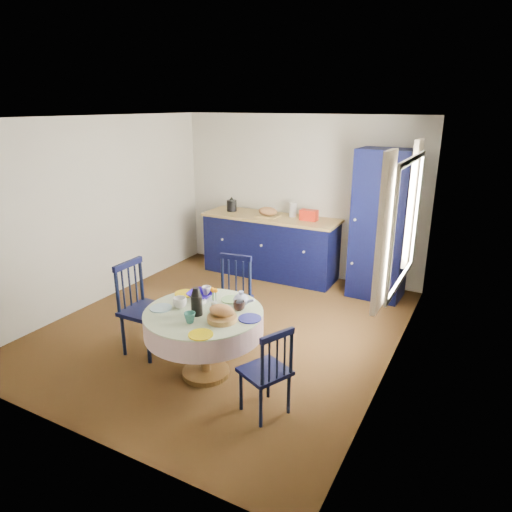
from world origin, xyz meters
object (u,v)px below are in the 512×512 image
Objects in this scene: chair_right at (268,371)px; cobalt_bowl at (201,295)px; mug_a at (180,303)px; mug_d at (206,291)px; kitchen_counter at (270,245)px; dining_table at (205,322)px; chair_left at (142,307)px; chair_far at (232,297)px; mug_b at (190,318)px; mug_c at (239,306)px; pantry_cabinet at (381,226)px.

chair_right is 1.20m from cobalt_bowl.
mug_d is at bearing 83.03° from mug_a.
cobalt_bowl is at bearing -79.86° from kitchen_counter.
mug_a is (-0.26, -0.04, 0.17)m from dining_table.
mug_a is at bearing -101.98° from chair_left.
dining_table reaches higher than cobalt_bowl.
chair_left reaches higher than dining_table.
dining_table reaches higher than chair_far.
chair_right is 7.95× the size of mug_b.
mug_c is (0.55, 0.23, -0.01)m from mug_a.
cobalt_bowl is at bearing -112.85° from pantry_cabinet.
chair_far is 0.87m from mug_c.
chair_left is at bearing 159.03° from mug_b.
pantry_cabinet is 15.15× the size of mug_a.
chair_left is at bearing 168.23° from mug_a.
kitchen_counter is 2.54× the size of chair_right.
kitchen_counter is 2.99m from mug_a.
chair_far is (0.68, 0.77, -0.03)m from chair_left.
chair_left is 9.55× the size of mug_b.
chair_left is (-1.89, -2.76, -0.52)m from pantry_cabinet.
pantry_cabinet reaches higher than dining_table.
mug_b is 0.57m from cobalt_bowl.
dining_table is 0.32m from mug_a.
kitchen_counter reaches higher than dining_table.
pantry_cabinet is 17.65× the size of mug_c.
kitchen_counter is 18.48× the size of mug_c.
mug_d is at bearing 88.30° from cobalt_bowl.
mug_b is (0.73, -3.16, 0.26)m from kitchen_counter.
chair_far is (-1.21, -1.99, -0.55)m from pantry_cabinet.
chair_far is at bearing 89.28° from mug_d.
mug_b is (0.02, -0.26, 0.17)m from dining_table.
chair_far is 0.57m from mug_d.
chair_far is (0.51, -2.04, -0.01)m from kitchen_counter.
pantry_cabinet is 2.88m from cobalt_bowl.
kitchen_counter reaches higher than mug_b.
chair_right is (1.03, -1.12, -0.05)m from chair_far.
pantry_cabinet reaches higher than mug_c.
mug_d is 0.36× the size of cobalt_bowl.
mug_b is (-0.99, -3.11, -0.28)m from pantry_cabinet.
mug_a is 1.38× the size of mug_d.
kitchen_counter is at bearing 110.17° from mug_c.
dining_table is 1.22× the size of chair_far.
dining_table is at bearing -49.98° from cobalt_bowl.
dining_table is 0.88m from chair_far.
cobalt_bowl is at bearing 130.02° from dining_table.
dining_table reaches higher than chair_right.
pantry_cabinet is 20.89× the size of mug_d.
chair_far is 1.13× the size of chair_right.
mug_d is at bearing -68.41° from chair_left.
chair_left is at bearing -175.05° from mug_c.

